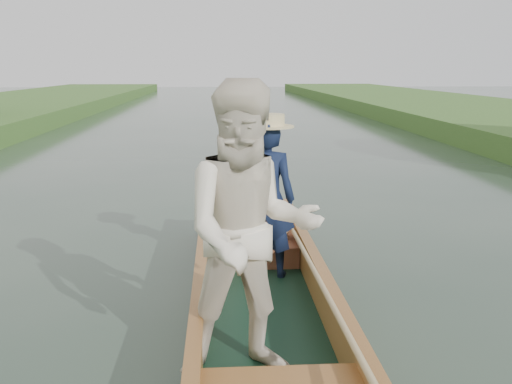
{
  "coord_description": "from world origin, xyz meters",
  "views": [
    {
      "loc": [
        -0.34,
        -4.56,
        2.08
      ],
      "look_at": [
        0.0,
        0.6,
        0.95
      ],
      "focal_mm": 40.0,
      "sensor_mm": 36.0,
      "label": 1
    }
  ],
  "objects": [
    {
      "name": "ground",
      "position": [
        0.0,
        0.0,
        0.0
      ],
      "size": [
        120.0,
        120.0,
        0.0
      ],
      "primitive_type": "plane",
      "color": "#283D30",
      "rests_on": "ground"
    },
    {
      "name": "trees_far",
      "position": [
        1.84,
        8.07,
        2.43
      ],
      "size": [
        21.93,
        12.95,
        4.34
      ],
      "color": "#47331E",
      "rests_on": "ground"
    },
    {
      "name": "punt",
      "position": [
        -0.05,
        -0.35,
        0.7
      ],
      "size": [
        1.22,
        5.04,
        2.02
      ],
      "color": "black",
      "rests_on": "ground"
    }
  ]
}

